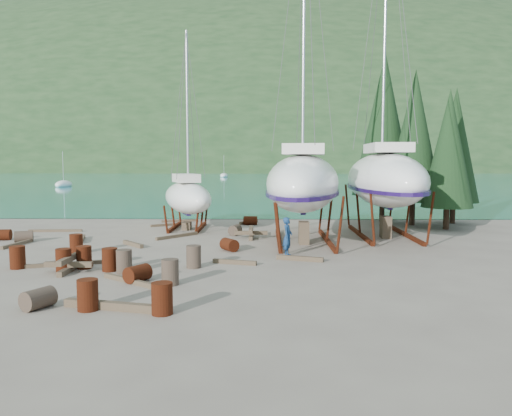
{
  "coord_description": "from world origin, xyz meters",
  "views": [
    {
      "loc": [
        2.92,
        -20.57,
        4.17
      ],
      "look_at": [
        2.46,
        3.0,
        1.95
      ],
      "focal_mm": 35.0,
      "sensor_mm": 36.0,
      "label": 1
    }
  ],
  "objects_px": {
    "large_sailboat_far": "(384,179)",
    "worker": "(287,237)",
    "large_sailboat_near": "(303,182)",
    "small_sailboat_shore": "(187,197)"
  },
  "relations": [
    {
      "from": "large_sailboat_near",
      "to": "worker",
      "type": "bearing_deg",
      "value": -97.59
    },
    {
      "from": "large_sailboat_near",
      "to": "small_sailboat_shore",
      "type": "height_order",
      "value": "large_sailboat_near"
    },
    {
      "from": "large_sailboat_near",
      "to": "large_sailboat_far",
      "type": "distance_m",
      "value": 5.04
    },
    {
      "from": "large_sailboat_far",
      "to": "worker",
      "type": "height_order",
      "value": "large_sailboat_far"
    },
    {
      "from": "small_sailboat_shore",
      "to": "large_sailboat_near",
      "type": "bearing_deg",
      "value": -56.88
    },
    {
      "from": "large_sailboat_near",
      "to": "small_sailboat_shore",
      "type": "bearing_deg",
      "value": 150.75
    },
    {
      "from": "large_sailboat_far",
      "to": "large_sailboat_near",
      "type": "bearing_deg",
      "value": -154.08
    },
    {
      "from": "large_sailboat_near",
      "to": "worker",
      "type": "xyz_separation_m",
      "value": [
        -0.96,
        -3.82,
        -2.25
      ]
    },
    {
      "from": "small_sailboat_shore",
      "to": "worker",
      "type": "xyz_separation_m",
      "value": [
        5.78,
        -8.69,
        -1.12
      ]
    },
    {
      "from": "large_sailboat_far",
      "to": "worker",
      "type": "xyz_separation_m",
      "value": [
        -5.57,
        -5.86,
        -2.34
      ]
    }
  ]
}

